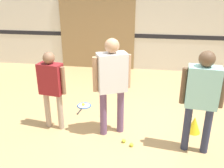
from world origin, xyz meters
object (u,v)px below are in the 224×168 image
training_cone (194,125)px  tennis_ball_near_instructor (124,141)px  person_student_right (202,93)px  person_student_left (51,83)px  tennis_ball_by_spare_racket (83,104)px  racket_spare_on_floor (84,106)px  person_instructor (112,77)px  tennis_ball_stray_left (132,145)px

training_cone → tennis_ball_near_instructor: bearing=-157.5°
tennis_ball_near_instructor → person_student_right: bearing=-1.7°
person_student_left → tennis_ball_by_spare_racket: 1.28m
racket_spare_on_floor → tennis_ball_near_instructor: size_ratio=8.45×
training_cone → person_student_left: bearing=-175.3°
person_instructor → tennis_ball_by_spare_racket: 1.57m
person_student_left → person_instructor: bearing=8.3°
racket_spare_on_floor → training_cone: 2.29m
person_instructor → tennis_ball_stray_left: person_instructor is taller
person_student_left → training_cone: bearing=13.5°
tennis_ball_near_instructor → tennis_ball_by_spare_racket: (-1.01, 1.20, 0.00)m
person_instructor → racket_spare_on_floor: person_instructor is taller
racket_spare_on_floor → tennis_ball_by_spare_racket: size_ratio=8.45×
person_student_left → person_student_right: 2.45m
person_student_left → tennis_ball_stray_left: person_student_left is taller
person_instructor → person_student_right: bearing=-37.4°
person_instructor → training_cone: (1.44, 0.21, -0.89)m
racket_spare_on_floor → training_cone: bearing=78.8°
person_student_left → tennis_ball_near_instructor: bearing=-3.8°
tennis_ball_by_spare_racket → training_cone: size_ratio=0.22×
person_instructor → tennis_ball_stray_left: (0.38, -0.37, -1.01)m
person_student_left → tennis_ball_near_instructor: 1.58m
person_student_right → tennis_ball_by_spare_racket: 2.65m
tennis_ball_near_instructor → training_cone: 1.30m
person_student_left → training_cone: person_student_left is taller
person_student_right → tennis_ball_near_instructor: size_ratio=24.57×
tennis_ball_near_instructor → training_cone: bearing=22.5°
tennis_ball_by_spare_racket → training_cone: 2.31m
person_instructor → racket_spare_on_floor: size_ratio=3.02×
person_instructor → tennis_ball_stray_left: bearing=-68.8°
person_student_left → racket_spare_on_floor: size_ratio=2.55×
person_instructor → tennis_ball_by_spare_racket: size_ratio=25.54×
person_student_right → tennis_ball_stray_left: size_ratio=24.57×
training_cone → person_instructor: bearing=-171.5°
person_instructor → person_student_left: (-1.06, 0.01, -0.16)m
person_student_right → training_cone: 1.00m
training_cone → racket_spare_on_floor: bearing=162.8°
person_student_right → tennis_ball_near_instructor: person_student_right is taller
person_instructor → racket_spare_on_floor: 1.56m
tennis_ball_near_instructor → tennis_ball_stray_left: size_ratio=1.00×
tennis_ball_stray_left → training_cone: training_cone is taller
person_student_right → person_student_left: bearing=-0.7°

